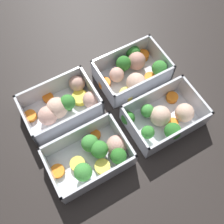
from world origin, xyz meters
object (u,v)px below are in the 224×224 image
Objects in this scene: container_far_left at (164,118)px; container_far_right at (95,155)px; container_near_left at (134,71)px; container_near_right at (64,105)px.

container_far_right is (0.17, 0.00, -0.00)m from container_far_left.
container_far_left is at bearing 86.49° from container_near_left.
container_near_right and container_far_right have the same top height.
container_near_left is at bearing -93.51° from container_far_left.
container_far_right is at bearing 92.81° from container_near_right.
container_near_left and container_far_right have the same top height.
container_near_left is 0.18m from container_near_right.
container_far_left is 0.17m from container_far_right.
container_near_right is at bearing -87.19° from container_far_right.
container_far_left and container_far_right have the same top height.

